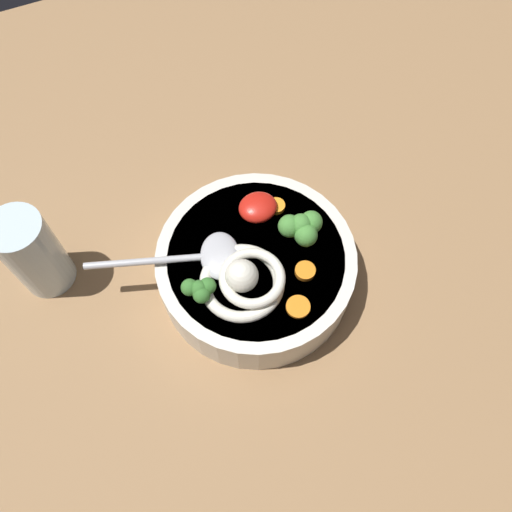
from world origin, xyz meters
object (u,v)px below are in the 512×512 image
(soup_bowl, at_px, (256,267))
(noodle_pile, at_px, (247,279))
(drinking_glass, at_px, (33,253))
(soup_spoon, at_px, (208,257))

(soup_bowl, relative_size, noodle_pile, 2.23)
(soup_bowl, relative_size, drinking_glass, 1.94)
(noodle_pile, distance_m, drinking_glass, 0.25)
(soup_spoon, relative_size, drinking_glass, 1.47)
(noodle_pile, bearing_deg, soup_bowl, 50.64)
(drinking_glass, bearing_deg, noodle_pile, -32.88)
(soup_bowl, distance_m, drinking_glass, 0.25)
(soup_bowl, distance_m, soup_spoon, 0.07)
(noodle_pile, relative_size, drinking_glass, 0.87)
(soup_bowl, bearing_deg, noodle_pile, -129.36)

